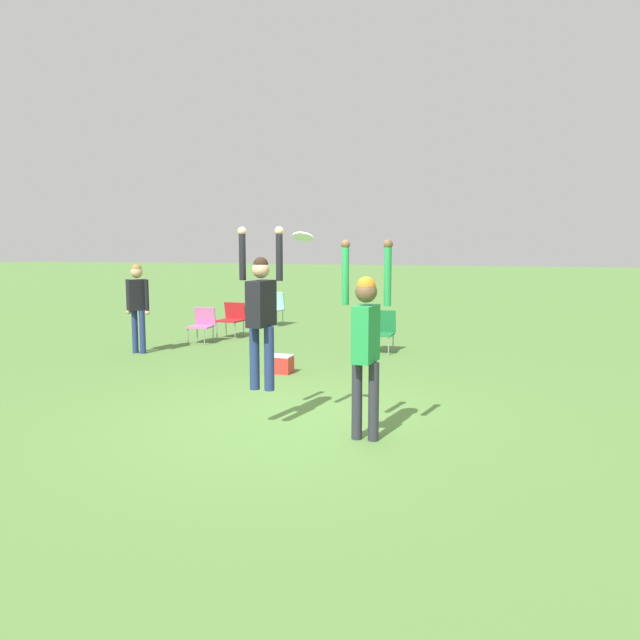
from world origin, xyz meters
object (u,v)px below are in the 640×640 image
at_px(person_spectator_near, 138,299).
at_px(cooler_box, 280,364).
at_px(person_jumping, 261,306).
at_px(camping_chair_1, 203,323).
at_px(camping_chair_2, 232,317).
at_px(frisbee, 303,237).
at_px(camping_chair_0, 274,306).
at_px(person_defending, 366,334).
at_px(camping_chair_3, 381,329).

bearing_deg(person_spectator_near, cooler_box, -66.88).
height_order(person_jumping, camping_chair_1, person_jumping).
bearing_deg(camping_chair_2, person_spectator_near, 79.18).
relative_size(camping_chair_1, camping_chair_2, 0.96).
bearing_deg(frisbee, camping_chair_0, 114.55).
bearing_deg(camping_chair_2, camping_chair_1, 81.55).
bearing_deg(camping_chair_2, person_defending, 132.67).
bearing_deg(cooler_box, frisbee, -63.32).
bearing_deg(camping_chair_2, camping_chair_0, -86.75).
bearing_deg(camping_chair_1, camping_chair_3, 173.82).
height_order(camping_chair_3, person_spectator_near, person_spectator_near).
distance_m(camping_chair_1, camping_chair_2, 1.01).
xyz_separation_m(person_jumping, cooler_box, (-0.99, 3.04, -1.32)).
distance_m(camping_chair_0, cooler_box, 6.40).
relative_size(camping_chair_3, cooler_box, 2.11).
height_order(person_defending, camping_chair_3, person_defending).
xyz_separation_m(camping_chair_1, camping_chair_3, (4.10, 0.03, 0.03)).
height_order(frisbee, person_spectator_near, frisbee).
bearing_deg(camping_chair_1, person_jumping, 118.16).
relative_size(frisbee, camping_chair_2, 0.30).
distance_m(camping_chair_0, camping_chair_3, 4.94).
height_order(camping_chair_1, camping_chair_2, camping_chair_2).
xyz_separation_m(frisbee, person_spectator_near, (-4.95, 3.90, -1.18)).
relative_size(camping_chair_0, person_spectator_near, 0.50).
xyz_separation_m(frisbee, camping_chair_3, (-0.31, 5.58, -1.80)).
relative_size(person_jumping, camping_chair_0, 2.13).
relative_size(person_defending, camping_chair_3, 2.62).
xyz_separation_m(camping_chair_0, camping_chair_2, (-0.12, -2.30, -0.05)).
relative_size(camping_chair_2, person_spectator_near, 0.45).
bearing_deg(camping_chair_2, frisbee, 128.67).
bearing_deg(frisbee, camping_chair_3, 93.13).
relative_size(person_jumping, camping_chair_2, 2.37).
xyz_separation_m(camping_chair_0, cooler_box, (2.54, -5.87, -0.38)).
xyz_separation_m(camping_chair_3, person_spectator_near, (-4.65, -1.68, 0.62)).
distance_m(camping_chair_1, cooler_box, 3.91).
bearing_deg(camping_chair_3, cooler_box, 63.98).
relative_size(camping_chair_0, cooler_box, 2.24).
height_order(camping_chair_1, person_spectator_near, person_spectator_near).
relative_size(frisbee, camping_chair_0, 0.27).
bearing_deg(frisbee, cooler_box, 116.68).
distance_m(camping_chair_0, person_spectator_near, 5.04).
relative_size(person_defending, frisbee, 9.22).
bearing_deg(camping_chair_2, person_jumping, 125.14).
bearing_deg(person_spectator_near, frisbee, -89.93).
distance_m(camping_chair_0, camping_chair_1, 3.30).
distance_m(camping_chair_3, cooler_box, 2.89).
relative_size(camping_chair_3, person_spectator_near, 0.47).
height_order(camping_chair_0, cooler_box, camping_chair_0).
relative_size(frisbee, camping_chair_1, 0.31).
distance_m(frisbee, camping_chair_1, 7.31).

